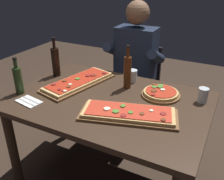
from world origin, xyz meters
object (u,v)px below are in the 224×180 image
object	(u,v)px
pizza_rectangular_left	(78,82)
vinegar_bottle_green	(127,72)
dining_table	(109,110)
tumbler_near_camera	(203,96)
seated_diner	(134,64)
pizza_rectangular_front	(128,113)
diner_chair	(137,84)
pizza_round_far	(161,93)
wine_bottle_dark	(56,61)
oil_bottle_amber	(18,80)
tumbler_far_side	(133,76)

from	to	relation	value
pizza_rectangular_left	vinegar_bottle_green	bearing A→B (deg)	18.19
dining_table	pizza_rectangular_left	world-z (taller)	pizza_rectangular_left
tumbler_near_camera	seated_diner	size ratio (longest dim) A/B	0.08
pizza_rectangular_front	dining_table	bearing A→B (deg)	146.25
tumbler_near_camera	diner_chair	world-z (taller)	diner_chair
pizza_round_far	pizza_rectangular_front	bearing A→B (deg)	-104.90
pizza_rectangular_left	seated_diner	world-z (taller)	seated_diner
wine_bottle_dark	tumbler_near_camera	xyz separation A→B (m)	(1.21, 0.09, -0.08)
dining_table	vinegar_bottle_green	xyz separation A→B (m)	(0.04, 0.23, 0.23)
oil_bottle_amber	diner_chair	world-z (taller)	oil_bottle_amber
dining_table	diner_chair	distance (m)	0.88
tumbler_far_side	vinegar_bottle_green	bearing A→B (deg)	-86.13
diner_chair	tumbler_far_side	bearing A→B (deg)	-73.63
wine_bottle_dark	seated_diner	xyz separation A→B (m)	(0.49, 0.56, -0.13)
pizza_rectangular_left	seated_diner	xyz separation A→B (m)	(0.22, 0.62, -0.02)
pizza_rectangular_left	vinegar_bottle_green	world-z (taller)	vinegar_bottle_green
tumbler_far_side	diner_chair	world-z (taller)	diner_chair
oil_bottle_amber	diner_chair	xyz separation A→B (m)	(0.52, 1.08, -0.36)
vinegar_bottle_green	seated_diner	world-z (taller)	seated_diner
diner_chair	pizza_round_far	bearing A→B (deg)	-55.86
vinegar_bottle_green	pizza_rectangular_left	bearing A→B (deg)	-161.81
pizza_round_far	wine_bottle_dark	bearing A→B (deg)	-177.45
wine_bottle_dark	vinegar_bottle_green	xyz separation A→B (m)	(0.64, 0.06, 0.00)
oil_bottle_amber	vinegar_bottle_green	world-z (taller)	vinegar_bottle_green
wine_bottle_dark	oil_bottle_amber	size ratio (longest dim) A/B	1.20
dining_table	wine_bottle_dark	size ratio (longest dim) A/B	4.16
pizza_rectangular_left	wine_bottle_dark	distance (m)	0.30
diner_chair	seated_diner	distance (m)	0.28
pizza_round_far	seated_diner	bearing A→B (deg)	129.88
pizza_rectangular_left	tumbler_near_camera	world-z (taller)	tumbler_near_camera
pizza_round_far	vinegar_bottle_green	size ratio (longest dim) A/B	0.83
tumbler_near_camera	tumbler_far_side	bearing A→B (deg)	170.59
vinegar_bottle_green	seated_diner	size ratio (longest dim) A/B	0.26
vinegar_bottle_green	tumbler_near_camera	size ratio (longest dim) A/B	3.24
wine_bottle_dark	vinegar_bottle_green	size ratio (longest dim) A/B	0.99
seated_diner	pizza_rectangular_left	bearing A→B (deg)	-109.32
pizza_rectangular_front	pizza_round_far	xyz separation A→B (m)	(0.10, 0.36, 0.00)
pizza_round_far	vinegar_bottle_green	distance (m)	0.30
pizza_rectangular_front	oil_bottle_amber	distance (m)	0.86
tumbler_near_camera	dining_table	bearing A→B (deg)	-156.35
diner_chair	seated_diner	xyz separation A→B (m)	(0.00, -0.12, 0.26)
vinegar_bottle_green	tumbler_near_camera	bearing A→B (deg)	3.07
tumbler_far_side	seated_diner	world-z (taller)	seated_diner
dining_table	pizza_rectangular_left	size ratio (longest dim) A/B	2.12
pizza_round_far	diner_chair	xyz separation A→B (m)	(-0.43, 0.64, -0.27)
pizza_round_far	oil_bottle_amber	bearing A→B (deg)	-155.11
pizza_rectangular_front	pizza_round_far	size ratio (longest dim) A/B	2.34
dining_table	seated_diner	world-z (taller)	seated_diner
pizza_rectangular_front	pizza_rectangular_left	world-z (taller)	same
vinegar_bottle_green	tumbler_far_side	size ratio (longest dim) A/B	3.36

